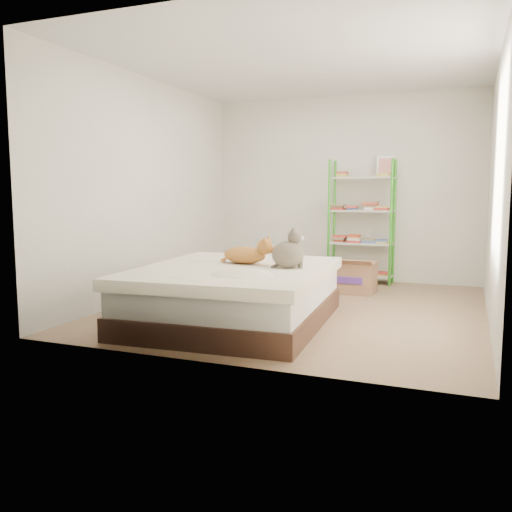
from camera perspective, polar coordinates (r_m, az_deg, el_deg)
The scene contains 7 objects.
room at distance 5.85m, azimuth 4.82°, elevation 7.13°, with size 3.81×4.21×2.61m.
bed at distance 5.25m, azimuth -2.22°, elevation -4.07°, with size 1.84×2.24×0.55m.
orange_cat at distance 5.40m, azimuth -1.21°, elevation 0.33°, with size 0.54×0.29×0.22m, color #C07627, non-canonical shape.
grey_cat at distance 5.09m, azimuth 3.39°, elevation 0.78°, with size 0.27×0.32×0.37m, color #71624E, non-canonical shape.
shelf_unit at distance 7.62m, azimuth 11.07°, elevation 3.20°, with size 0.88×0.36×1.74m.
cardboard_box at distance 6.92m, azimuth 10.14°, elevation -2.18°, with size 0.56×0.53×0.45m.
white_bin at distance 8.03m, azimuth 1.03°, elevation -0.93°, with size 0.39×0.36×0.36m.
Camera 1 is at (1.68, -5.60, 1.26)m, focal length 38.00 mm.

